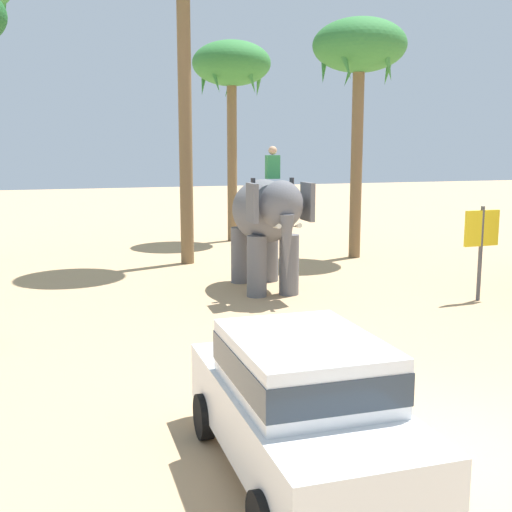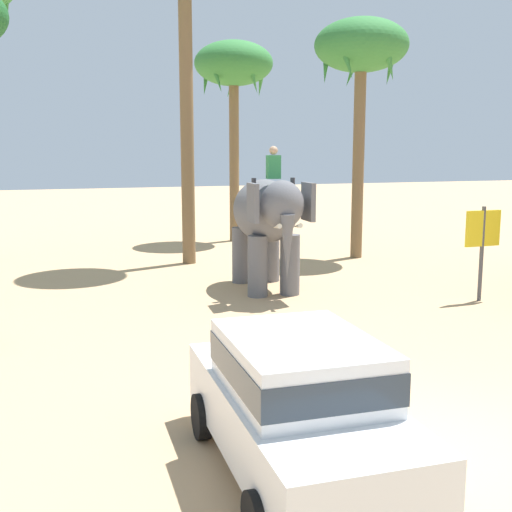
% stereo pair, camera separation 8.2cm
% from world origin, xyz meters
% --- Properties ---
extents(ground_plane, '(120.00, 120.00, 0.00)m').
position_xyz_m(ground_plane, '(0.00, 0.00, 0.00)').
color(ground_plane, tan).
extents(car_sedan_foreground, '(2.07, 4.19, 1.70)m').
position_xyz_m(car_sedan_foreground, '(-1.88, -0.05, 0.93)').
color(car_sedan_foreground, white).
rests_on(car_sedan_foreground, ground).
extents(elephant_with_mahout, '(1.92, 3.95, 3.88)m').
position_xyz_m(elephant_with_mahout, '(1.47, 9.52, 1.99)').
color(elephant_with_mahout, slate).
rests_on(elephant_with_mahout, ground).
extents(palm_tree_left_of_road, '(3.20, 3.20, 8.20)m').
position_xyz_m(palm_tree_left_of_road, '(6.44, 13.48, 7.06)').
color(palm_tree_left_of_road, brown).
rests_on(palm_tree_left_of_road, ground).
extents(palm_tree_leaning_seaward, '(3.20, 3.20, 8.17)m').
position_xyz_m(palm_tree_leaning_seaward, '(3.73, 19.08, 7.03)').
color(palm_tree_leaning_seaward, brown).
rests_on(palm_tree_leaning_seaward, ground).
extents(signboard_yellow, '(1.00, 0.10, 2.40)m').
position_xyz_m(signboard_yellow, '(6.07, 6.46, 1.69)').
color(signboard_yellow, '#4C4C51').
rests_on(signboard_yellow, ground).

